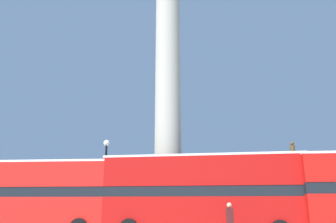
% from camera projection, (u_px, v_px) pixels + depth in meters
% --- Properties ---
extents(monument_column, '(6.23, 6.23, 21.72)m').
position_uv_depth(monument_column, '(168.00, 127.00, 23.74)').
color(monument_column, '#A39E8E').
rests_on(monument_column, ground_plane).
extents(bus_a, '(10.73, 3.31, 4.19)m').
position_uv_depth(bus_a, '(28.00, 194.00, 19.53)').
color(bus_a, red).
rests_on(bus_a, ground_plane).
extents(bus_b, '(10.99, 2.90, 4.38)m').
position_uv_depth(bus_b, '(203.00, 191.00, 18.29)').
color(bus_b, '#A80F0C').
rests_on(bus_b, ground_plane).
extents(equestrian_statue, '(4.20, 3.86, 6.18)m').
position_uv_depth(equestrian_statue, '(298.00, 202.00, 23.21)').
color(equestrian_statue, '#A39E8E').
rests_on(equestrian_statue, ground_plane).
extents(street_lamp, '(0.42, 0.42, 5.91)m').
position_uv_depth(street_lamp, '(105.00, 179.00, 21.57)').
color(street_lamp, black).
rests_on(street_lamp, ground_plane).
extents(pedestrian_near_lamp, '(0.34, 0.51, 1.82)m').
position_uv_depth(pedestrian_near_lamp, '(230.00, 220.00, 15.06)').
color(pedestrian_near_lamp, '#4C473D').
rests_on(pedestrian_near_lamp, ground_plane).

